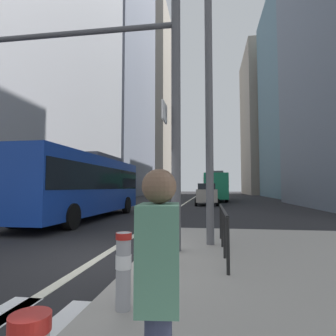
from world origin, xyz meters
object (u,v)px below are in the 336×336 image
(car_oncoming_mid, at_px, (171,190))
(bollard_left, at_px, (123,267))
(sedan_white_oncoming, at_px, (19,200))
(pedestrian_waiting, at_px, (159,289))
(bollard_right, at_px, (166,241))
(traffic_signal_gantry, at_px, (83,86))
(car_receding_near, at_px, (206,194))
(city_bus_blue_oncoming, at_px, (84,183))
(bollard_back, at_px, (168,231))
(city_bus_red_receding, at_px, (214,185))
(street_lamp_post, at_px, (208,50))

(car_oncoming_mid, relative_size, bollard_left, 4.92)
(sedan_white_oncoming, distance_m, pedestrian_waiting, 14.41)
(sedan_white_oncoming, relative_size, bollard_right, 5.63)
(traffic_signal_gantry, bearing_deg, bollard_left, -56.70)
(traffic_signal_gantry, bearing_deg, car_receding_near, 81.72)
(city_bus_blue_oncoming, xyz_separation_m, bollard_back, (5.41, -7.17, -1.22))
(car_oncoming_mid, height_order, bollard_left, car_oncoming_mid)
(sedan_white_oncoming, height_order, city_bus_red_receding, city_bus_red_receding)
(traffic_signal_gantry, xyz_separation_m, bollard_right, (2.28, -1.06, -3.57))
(city_bus_blue_oncoming, relative_size, car_receding_near, 2.65)
(car_receding_near, bearing_deg, car_oncoming_mid, 103.69)
(bollard_right, bearing_deg, sedan_white_oncoming, 139.34)
(city_bus_red_receding, distance_m, car_receding_near, 9.13)
(car_oncoming_mid, height_order, pedestrian_waiting, car_oncoming_mid)
(bollard_right, relative_size, bollard_back, 0.91)
(street_lamp_post, relative_size, bollard_right, 10.46)
(pedestrian_waiting, bearing_deg, sedan_white_oncoming, 129.24)
(traffic_signal_gantry, height_order, bollard_left, traffic_signal_gantry)
(sedan_white_oncoming, relative_size, city_bus_red_receding, 0.37)
(car_receding_near, bearing_deg, bollard_right, -91.44)
(bollard_right, bearing_deg, traffic_signal_gantry, 155.05)
(car_receding_near, distance_m, bollard_back, 19.30)
(city_bus_blue_oncoming, bearing_deg, bollard_left, -62.55)
(sedan_white_oncoming, bearing_deg, traffic_signal_gantry, -45.06)
(street_lamp_post, bearing_deg, car_receding_near, 91.05)
(car_oncoming_mid, bearing_deg, pedestrian_waiting, -82.13)
(sedan_white_oncoming, bearing_deg, pedestrian_waiting, -50.76)
(sedan_white_oncoming, xyz_separation_m, bollard_right, (8.57, -7.36, -0.41))
(car_receding_near, bearing_deg, bollard_left, -91.79)
(sedan_white_oncoming, relative_size, bollard_left, 4.74)
(traffic_signal_gantry, bearing_deg, pedestrian_waiting, -59.79)
(car_receding_near, xyz_separation_m, street_lamp_post, (0.34, -18.33, 4.29))
(bollard_right, xyz_separation_m, pedestrian_waiting, (0.55, -3.80, 0.43))
(car_oncoming_mid, relative_size, pedestrian_waiting, 2.85)
(sedan_white_oncoming, bearing_deg, bollard_back, -37.07)
(traffic_signal_gantry, distance_m, street_lamp_post, 3.44)
(traffic_signal_gantry, bearing_deg, city_bus_blue_oncoming, 114.60)
(car_receding_near, distance_m, bollard_left, 22.39)
(city_bus_blue_oncoming, height_order, bollard_right, city_bus_blue_oncoming)
(car_oncoming_mid, distance_m, bollard_right, 51.93)
(car_oncoming_mid, distance_m, traffic_signal_gantry, 50.71)
(city_bus_blue_oncoming, distance_m, car_oncoming_mid, 43.33)
(city_bus_red_receding, bearing_deg, city_bus_blue_oncoming, -107.86)
(car_receding_near, bearing_deg, bollard_back, -91.85)
(street_lamp_post, height_order, pedestrian_waiting, street_lamp_post)
(bollard_back, relative_size, pedestrian_waiting, 0.54)
(traffic_signal_gantry, relative_size, pedestrian_waiting, 4.42)
(car_receding_near, bearing_deg, sedan_white_oncoming, -125.14)
(car_oncoming_mid, bearing_deg, city_bus_red_receding, -69.25)
(city_bus_blue_oncoming, height_order, pedestrian_waiting, city_bus_blue_oncoming)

